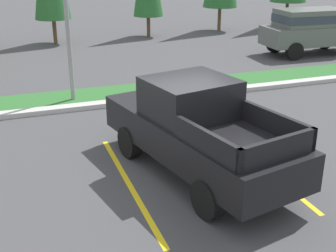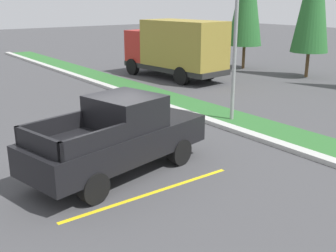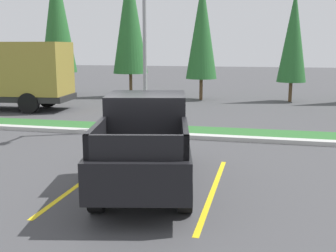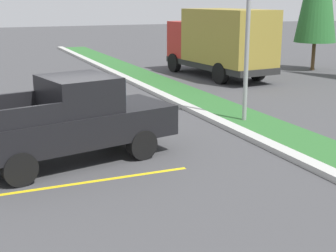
# 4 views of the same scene
# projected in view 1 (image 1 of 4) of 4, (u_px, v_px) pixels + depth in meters

# --- Properties ---
(ground_plane) EXTENTS (120.00, 120.00, 0.00)m
(ground_plane) POSITION_uv_depth(u_px,v_px,m) (180.00, 172.00, 10.10)
(ground_plane) COLOR #424244
(parking_line_near) EXTENTS (0.12, 4.80, 0.01)m
(parking_line_near) POSITION_uv_depth(u_px,v_px,m) (129.00, 184.00, 9.55)
(parking_line_near) COLOR yellow
(parking_line_near) RESTS_ON ground
(parking_line_far) EXTENTS (0.12, 4.80, 0.01)m
(parking_line_far) POSITION_uv_depth(u_px,v_px,m) (257.00, 162.00, 10.52)
(parking_line_far) COLOR yellow
(parking_line_far) RESTS_ON ground
(curb_strip) EXTENTS (56.00, 0.40, 0.15)m
(curb_strip) POSITION_uv_depth(u_px,v_px,m) (124.00, 102.00, 14.45)
(curb_strip) COLOR #B2B2AD
(curb_strip) RESTS_ON ground
(grass_median) EXTENTS (56.00, 1.80, 0.06)m
(grass_median) POSITION_uv_depth(u_px,v_px,m) (116.00, 94.00, 15.42)
(grass_median) COLOR #2D662D
(grass_median) RESTS_ON ground
(pickup_truck_main) EXTENTS (2.97, 5.50, 2.10)m
(pickup_truck_main) POSITION_uv_depth(u_px,v_px,m) (196.00, 129.00, 9.70)
(pickup_truck_main) COLOR black
(pickup_truck_main) RESTS_ON ground
(suv_distant) EXTENTS (4.66, 2.09, 2.10)m
(suv_distant) POSITION_uv_depth(u_px,v_px,m) (311.00, 28.00, 20.87)
(suv_distant) COLOR black
(suv_distant) RESTS_ON ground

